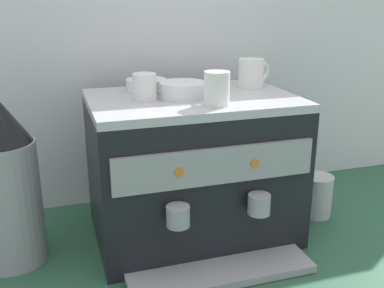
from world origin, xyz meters
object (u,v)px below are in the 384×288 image
ceramic_bowl_1 (146,85)px  coffee_grinder (4,182)px  ceramic_cup_2 (145,87)px  ceramic_cup_1 (216,88)px  ceramic_cup_0 (252,73)px  milk_pitcher (316,196)px  espresso_machine (193,168)px  ceramic_bowl_0 (183,90)px

ceramic_bowl_1 → coffee_grinder: size_ratio=0.25×
coffee_grinder → ceramic_bowl_1: bearing=14.7°
ceramic_cup_2 → ceramic_bowl_1: (0.03, 0.11, -0.02)m
ceramic_cup_1 → ceramic_cup_2: bearing=145.3°
ceramic_cup_0 → ceramic_cup_1: (-0.18, -0.17, 0.00)m
ceramic_cup_1 → ceramic_cup_2: 0.19m
coffee_grinder → milk_pitcher: coffee_grinder is taller
ceramic_bowl_1 → milk_pitcher: 0.63m
ceramic_bowl_1 → ceramic_cup_1: bearing=-59.7°
espresso_machine → coffee_grinder: size_ratio=1.22×
ceramic_cup_2 → milk_pitcher: bearing=-1.3°
ceramic_cup_0 → ceramic_bowl_0: 0.24m
ceramic_cup_0 → ceramic_cup_1: same height
ceramic_cup_0 → milk_pitcher: size_ratio=0.86×
espresso_machine → ceramic_cup_1: ceramic_cup_1 is taller
ceramic_cup_1 → ceramic_bowl_0: 0.12m
ceramic_cup_2 → ceramic_cup_0: bearing=11.5°
ceramic_cup_1 → coffee_grinder: (-0.52, 0.11, -0.23)m
ceramic_cup_1 → ceramic_bowl_0: (-0.05, 0.10, -0.02)m
ceramic_cup_0 → ceramic_bowl_0: size_ratio=0.91×
ceramic_bowl_1 → ceramic_cup_2: bearing=-103.7°
ceramic_cup_2 → ceramic_bowl_0: bearing=-1.2°
ceramic_cup_2 → ceramic_bowl_1: 0.12m
espresso_machine → ceramic_bowl_1: bearing=132.1°
ceramic_cup_2 → ceramic_bowl_0: 0.10m
espresso_machine → milk_pitcher: espresso_machine is taller
ceramic_bowl_0 → milk_pitcher: (0.43, -0.01, -0.36)m
ceramic_bowl_0 → ceramic_cup_2: bearing=178.8°
ceramic_cup_2 → ceramic_bowl_0: ceramic_cup_2 is taller
ceramic_cup_1 → ceramic_cup_2: ceramic_cup_1 is taller
ceramic_cup_1 → milk_pitcher: 0.54m
espresso_machine → ceramic_bowl_1: 0.27m
ceramic_cup_2 → ceramic_bowl_1: bearing=76.3°
ceramic_cup_2 → milk_pitcher: ceramic_cup_2 is taller
coffee_grinder → milk_pitcher: (0.89, -0.02, -0.15)m
ceramic_cup_0 → coffee_grinder: 0.73m
espresso_machine → ceramic_cup_2: size_ratio=6.13×
ceramic_cup_0 → coffee_grinder: bearing=-175.2°
ceramic_cup_0 → ceramic_bowl_1: bearing=171.8°
ceramic_cup_2 → milk_pitcher: (0.53, -0.01, -0.37)m
ceramic_bowl_0 → coffee_grinder: bearing=178.7°
ceramic_cup_0 → ceramic_cup_2: 0.34m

